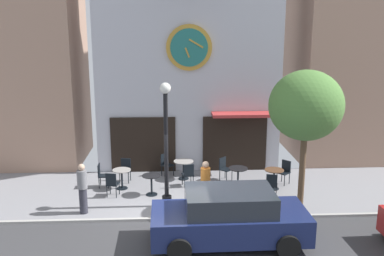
% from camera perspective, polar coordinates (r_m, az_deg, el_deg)
% --- Properties ---
extents(ground_plane, '(28.15, 11.42, 0.13)m').
position_cam_1_polar(ground_plane, '(12.98, -2.89, -13.95)').
color(ground_plane, gray).
extents(clock_building, '(7.55, 3.53, 10.13)m').
position_cam_1_polar(clock_building, '(18.38, -0.55, 11.23)').
color(clock_building, '#B2B2BC').
rests_on(clock_building, ground_plane).
extents(neighbor_building_right, '(5.82, 4.87, 14.03)m').
position_cam_1_polar(neighbor_building_right, '(21.46, 21.39, 15.40)').
color(neighbor_building_right, '#9E7A66').
rests_on(neighbor_building_right, ground_plane).
extents(street_lamp, '(0.36, 0.36, 4.18)m').
position_cam_1_polar(street_lamp, '(14.12, -3.44, -2.30)').
color(street_lamp, black).
rests_on(street_lamp, ground_plane).
extents(street_tree, '(2.34, 2.10, 4.62)m').
position_cam_1_polar(street_tree, '(13.91, 14.80, 2.81)').
color(street_tree, brown).
rests_on(street_tree, ground_plane).
extents(cafe_table_center_left, '(0.68, 0.68, 0.74)m').
position_cam_1_polar(cafe_table_center_left, '(16.31, -9.23, -6.20)').
color(cafe_table_center_left, black).
rests_on(cafe_table_center_left, ground_plane).
extents(cafe_table_near_curb, '(0.66, 0.66, 0.74)m').
position_cam_1_polar(cafe_table_near_curb, '(15.60, -5.36, -7.02)').
color(cafe_table_near_curb, black).
rests_on(cafe_table_near_curb, ground_plane).
extents(cafe_table_near_door, '(0.78, 0.78, 0.75)m').
position_cam_1_polar(cafe_table_near_door, '(17.08, -1.12, -4.97)').
color(cafe_table_near_door, black).
rests_on(cafe_table_near_door, ground_plane).
extents(cafe_table_center_right, '(0.72, 0.72, 0.72)m').
position_cam_1_polar(cafe_table_center_right, '(16.44, 6.09, -5.94)').
color(cafe_table_center_right, black).
rests_on(cafe_table_center_right, ground_plane).
extents(cafe_table_leftmost, '(0.70, 0.70, 0.76)m').
position_cam_1_polar(cafe_table_leftmost, '(16.35, 10.75, -6.14)').
color(cafe_table_leftmost, black).
rests_on(cafe_table_leftmost, ground_plane).
extents(cafe_chair_outer, '(0.57, 0.57, 0.90)m').
position_cam_1_polar(cafe_chair_outer, '(17.50, -3.44, -4.61)').
color(cafe_chair_outer, black).
rests_on(cafe_chair_outer, ground_plane).
extents(cafe_chair_left_end, '(0.47, 0.47, 0.90)m').
position_cam_1_polar(cafe_chair_left_end, '(15.62, -10.49, -7.09)').
color(cafe_chair_left_end, black).
rests_on(cafe_chair_left_end, ground_plane).
extents(cafe_chair_near_tree, '(0.57, 0.57, 0.90)m').
position_cam_1_polar(cafe_chair_near_tree, '(17.03, 4.28, -5.15)').
color(cafe_chair_near_tree, black).
rests_on(cafe_chair_near_tree, ground_plane).
extents(cafe_chair_facing_street, '(0.49, 0.49, 0.90)m').
position_cam_1_polar(cafe_chair_facing_street, '(15.52, 10.45, -7.22)').
color(cafe_chair_facing_street, black).
rests_on(cafe_chair_facing_street, ground_plane).
extents(cafe_chair_mid_row, '(0.57, 0.57, 0.90)m').
position_cam_1_polar(cafe_chair_mid_row, '(16.99, 12.11, -5.46)').
color(cafe_chair_mid_row, black).
rests_on(cafe_chair_mid_row, ground_plane).
extents(cafe_chair_corner, '(0.48, 0.48, 0.90)m').
position_cam_1_polar(cafe_chair_corner, '(16.29, -0.50, -5.98)').
color(cafe_chair_corner, black).
rests_on(cafe_chair_corner, ground_plane).
extents(cafe_chair_curbside, '(0.41, 0.41, 0.90)m').
position_cam_1_polar(cafe_chair_curbside, '(16.59, -11.81, -5.92)').
color(cafe_chair_curbside, black).
rests_on(cafe_chair_curbside, ground_plane).
extents(cafe_chair_facing_wall, '(0.45, 0.45, 0.90)m').
position_cam_1_polar(cafe_chair_facing_wall, '(17.04, -8.77, -5.26)').
color(cafe_chair_facing_wall, black).
rests_on(cafe_chair_facing_wall, ground_plane).
extents(pedestrian_orange, '(0.45, 0.45, 1.67)m').
position_cam_1_polar(pedestrian_orange, '(14.22, 1.78, -7.51)').
color(pedestrian_orange, '#2D2D38').
rests_on(pedestrian_orange, ground_plane).
extents(pedestrian_grey, '(0.36, 0.36, 1.67)m').
position_cam_1_polar(pedestrian_grey, '(14.40, -14.22, -7.66)').
color(pedestrian_grey, '#2D2D38').
rests_on(pedestrian_grey, ground_plane).
extents(parked_car_navy, '(4.33, 2.07, 1.55)m').
position_cam_1_polar(parked_car_navy, '(12.25, 4.93, -11.65)').
color(parked_car_navy, navy).
rests_on(parked_car_navy, ground_plane).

